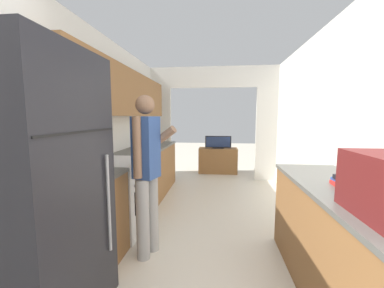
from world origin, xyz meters
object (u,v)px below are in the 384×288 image
Objects in this scene: person at (147,172)px; tv_cabinet at (218,160)px; television at (218,142)px; refrigerator at (34,194)px; knife at (137,153)px; book_stack at (353,183)px; range_oven at (118,195)px.

tv_cabinet is at bearing 5.70° from person.
person reaches higher than television.
knife is (-0.01, 1.93, -0.03)m from refrigerator.
tv_cabinet is 1.49× the size of television.
refrigerator is 5.68× the size of knife.
refrigerator is at bearing -104.51° from television.
refrigerator reaches higher than book_stack.
refrigerator reaches higher than knife.
tv_cabinet is (-1.01, 4.08, -0.61)m from book_stack.
range_oven reaches higher than television.
television is at bearing 75.49° from refrigerator.
refrigerator is 1.79× the size of range_oven.
person is 2.53× the size of television.
tv_cabinet is 0.47m from television.
television is (1.17, 4.52, -0.14)m from refrigerator.
book_stack is (2.18, 0.48, 0.01)m from refrigerator.
refrigerator is 2.23m from book_stack.
television is (1.22, 3.17, 0.33)m from range_oven.
person reaches higher than range_oven.
television is (0.70, 3.63, -0.09)m from person.
knife is (-1.18, -2.58, 0.11)m from television.
range_oven reaches higher than knife.
refrigerator is 1.93m from knife.
refrigerator reaches higher than television.
book_stack is 4.16m from television.
refrigerator is 4.74m from tv_cabinet.
television is at bearing 104.03° from book_stack.
refrigerator is 6.28× the size of book_stack.
tv_cabinet is at bearing 75.62° from refrigerator.
refrigerator is at bearing 168.45° from person.
range_oven is 1.07× the size of tv_cabinet.
range_oven is 2.44m from book_stack.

